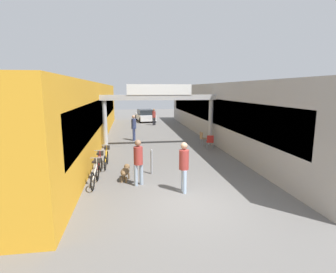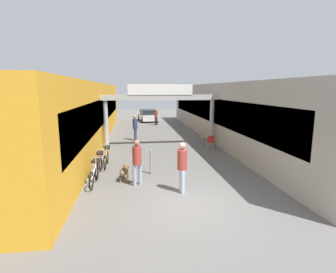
% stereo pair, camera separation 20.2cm
% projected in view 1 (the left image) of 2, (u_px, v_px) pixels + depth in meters
% --- Properties ---
extents(ground_plane, '(80.00, 80.00, 0.00)m').
position_uv_depth(ground_plane, '(190.00, 203.00, 8.39)').
color(ground_plane, '#605E5B').
extents(storefront_left, '(3.00, 26.00, 3.98)m').
position_uv_depth(storefront_left, '(82.00, 113.00, 18.00)').
color(storefront_left, gold).
rests_on(storefront_left, ground_plane).
extents(storefront_right, '(3.00, 26.00, 3.98)m').
position_uv_depth(storefront_right, '(223.00, 111.00, 19.48)').
color(storefront_right, '#9E9993').
rests_on(storefront_right, ground_plane).
extents(arcade_sign_gateway, '(7.40, 0.47, 3.90)m').
position_uv_depth(arcade_sign_gateway, '(159.00, 103.00, 16.22)').
color(arcade_sign_gateway, '#B2B2B2').
rests_on(arcade_sign_gateway, ground_plane).
extents(pedestrian_with_dog, '(0.46, 0.46, 1.76)m').
position_uv_depth(pedestrian_with_dog, '(138.00, 159.00, 9.79)').
color(pedestrian_with_dog, '#8C9EB2').
rests_on(pedestrian_with_dog, ground_plane).
extents(pedestrian_companion, '(0.35, 0.38, 1.80)m').
position_uv_depth(pedestrian_companion, '(184.00, 164.00, 9.12)').
color(pedestrian_companion, '#A5BFE0').
rests_on(pedestrian_companion, ground_plane).
extents(pedestrian_carrying_crate, '(0.41, 0.41, 1.81)m').
position_uv_depth(pedestrian_carrying_crate, '(134.00, 126.00, 18.48)').
color(pedestrian_carrying_crate, navy).
rests_on(pedestrian_carrying_crate, ground_plane).
extents(pedestrian_elderly_walking, '(0.48, 0.48, 1.66)m').
position_uv_depth(pedestrian_elderly_walking, '(154.00, 116.00, 26.38)').
color(pedestrian_elderly_walking, black).
rests_on(pedestrian_elderly_walking, ground_plane).
extents(dog_on_leash, '(0.47, 0.85, 0.60)m').
position_uv_depth(dog_on_leash, '(125.00, 171.00, 10.46)').
color(dog_on_leash, brown).
rests_on(dog_on_leash, ground_plane).
extents(bicycle_silver_nearest, '(0.46, 1.69, 0.98)m').
position_uv_depth(bicycle_silver_nearest, '(95.00, 173.00, 9.99)').
color(bicycle_silver_nearest, black).
rests_on(bicycle_silver_nearest, ground_plane).
extents(bicycle_red_second, '(0.46, 1.69, 0.98)m').
position_uv_depth(bicycle_red_second, '(99.00, 164.00, 11.21)').
color(bicycle_red_second, black).
rests_on(bicycle_red_second, ground_plane).
extents(bicycle_orange_third, '(0.46, 1.69, 0.98)m').
position_uv_depth(bicycle_orange_third, '(106.00, 157.00, 12.34)').
color(bicycle_orange_third, black).
rests_on(bicycle_orange_third, ground_plane).
extents(bollard_post_metal, '(0.10, 0.10, 1.08)m').
position_uv_depth(bollard_post_metal, '(152.00, 162.00, 11.21)').
color(bollard_post_metal, gray).
rests_on(bollard_post_metal, ground_plane).
extents(cafe_chair_red_nearer, '(0.47, 0.47, 0.89)m').
position_uv_depth(cafe_chair_red_nearer, '(210.00, 141.00, 15.69)').
color(cafe_chair_red_nearer, gray).
rests_on(cafe_chair_red_nearer, ground_plane).
extents(cafe_chair_wood_farther, '(0.45, 0.45, 0.89)m').
position_uv_depth(cafe_chair_wood_farther, '(203.00, 137.00, 16.83)').
color(cafe_chair_wood_farther, gray).
rests_on(cafe_chair_wood_farther, ground_plane).
extents(parked_car_white, '(2.22, 4.18, 1.33)m').
position_uv_depth(parked_car_white, '(145.00, 115.00, 29.81)').
color(parked_car_white, silver).
rests_on(parked_car_white, ground_plane).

